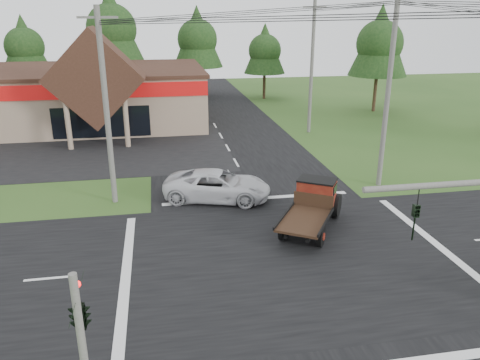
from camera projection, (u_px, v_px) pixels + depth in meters
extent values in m
plane|color=#2C4D1B|center=(290.00, 257.00, 20.46)|extent=(120.00, 120.00, 0.00)
cube|color=black|center=(290.00, 257.00, 20.46)|extent=(12.00, 120.00, 0.02)
cube|color=black|center=(290.00, 257.00, 20.46)|extent=(120.00, 12.00, 0.02)
cube|color=black|center=(45.00, 153.00, 35.75)|extent=(28.00, 14.00, 0.02)
cube|color=gray|center=(44.00, 97.00, 44.79)|extent=(30.00, 15.00, 5.00)
cube|color=#372016|center=(40.00, 70.00, 43.94)|extent=(30.40, 15.40, 0.30)
cube|color=#B20D0D|center=(21.00, 93.00, 37.25)|extent=(30.00, 0.12, 1.20)
cube|color=#372016|center=(96.00, 78.00, 36.96)|extent=(7.78, 4.00, 7.78)
cylinder|color=gray|center=(68.00, 124.00, 36.13)|extent=(0.40, 0.40, 4.00)
cylinder|color=gray|center=(126.00, 122.00, 36.86)|extent=(0.40, 0.40, 4.00)
cube|color=black|center=(102.00, 122.00, 39.15)|extent=(8.00, 0.08, 2.60)
imported|color=black|center=(415.00, 223.00, 11.99)|extent=(0.16, 0.20, 1.00)
cylinder|color=#595651|center=(83.00, 352.00, 11.52)|extent=(0.20, 0.20, 4.40)
imported|color=black|center=(77.00, 295.00, 11.21)|extent=(0.53, 2.48, 1.00)
sphere|color=#FF0C0C|center=(77.00, 284.00, 11.28)|extent=(0.18, 0.18, 0.18)
cylinder|color=#595651|center=(106.00, 110.00, 24.79)|extent=(0.30, 0.30, 10.50)
cube|color=#595651|center=(97.00, 17.00, 23.23)|extent=(2.00, 0.12, 0.12)
cylinder|color=#595651|center=(388.00, 92.00, 27.28)|extent=(0.30, 0.30, 11.50)
cylinder|color=#595651|center=(312.00, 69.00, 40.31)|extent=(0.30, 0.30, 11.20)
cube|color=#595651|center=(315.00, 7.00, 38.64)|extent=(2.00, 0.12, 0.12)
cylinder|color=#332316|center=(31.00, 88.00, 55.51)|extent=(0.36, 0.36, 3.50)
cone|color=black|center=(24.00, 44.00, 53.81)|extent=(5.60, 5.60, 6.60)
sphere|color=black|center=(25.00, 47.00, 53.92)|extent=(4.40, 4.40, 4.40)
cylinder|color=#332316|center=(116.00, 83.00, 56.06)|extent=(0.36, 0.36, 4.55)
cone|color=black|center=(111.00, 25.00, 53.86)|extent=(7.28, 7.28, 8.58)
sphere|color=black|center=(111.00, 29.00, 53.99)|extent=(5.72, 5.72, 5.72)
cylinder|color=#332316|center=(199.00, 82.00, 58.77)|extent=(0.36, 0.36, 3.85)
cone|color=black|center=(197.00, 36.00, 56.90)|extent=(6.16, 6.16, 7.26)
sphere|color=black|center=(197.00, 39.00, 57.01)|extent=(4.84, 4.84, 4.84)
cylinder|color=#332316|center=(264.00, 86.00, 58.36)|extent=(0.36, 0.36, 3.15)
cone|color=black|center=(265.00, 48.00, 56.83)|extent=(5.04, 5.04, 5.94)
sphere|color=black|center=(265.00, 51.00, 56.92)|extent=(3.96, 3.96, 3.96)
cylinder|color=#332316|center=(375.00, 93.00, 50.62)|extent=(0.36, 0.36, 3.85)
cone|color=black|center=(380.00, 40.00, 48.76)|extent=(6.16, 6.16, 7.26)
sphere|color=black|center=(380.00, 43.00, 48.87)|extent=(4.84, 4.84, 4.84)
imported|color=silver|center=(218.00, 185.00, 26.63)|extent=(6.56, 4.35, 1.67)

